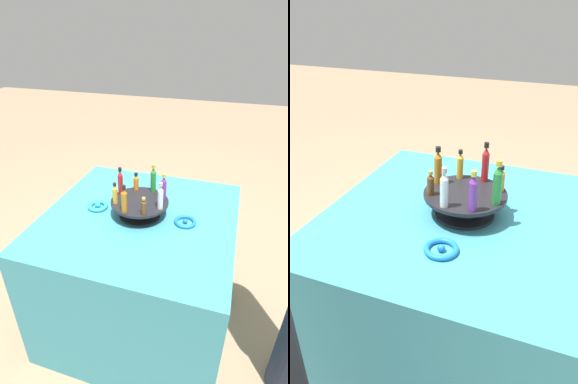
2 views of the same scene
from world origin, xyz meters
The scene contains 13 objects.
ground_plane centered at (0.00, 0.00, 0.00)m, with size 12.00×12.00×0.00m, color #997F60.
party_table centered at (0.00, 0.00, 0.37)m, with size 0.93×0.93×0.73m.
display_stand centered at (0.00, 0.00, 0.78)m, with size 0.28×0.28×0.08m.
bottle_red centered at (0.04, 0.11, 0.88)m, with size 0.03×0.03×0.14m.
bottle_gold centered at (-0.05, 0.10, 0.86)m, with size 0.02×0.02×0.11m.
bottle_amber centered at (-0.11, 0.04, 0.88)m, with size 0.03×0.03×0.13m.
bottle_brown centered at (-0.10, -0.05, 0.85)m, with size 0.02×0.02×0.08m.
bottle_clear centered at (-0.04, -0.11, 0.88)m, with size 0.03×0.03×0.13m.
bottle_purple centered at (0.05, -0.10, 0.88)m, with size 0.03×0.03×0.13m.
bottle_green centered at (0.11, -0.04, 0.88)m, with size 0.03×0.03×0.15m.
bottle_orange centered at (0.10, 0.05, 0.86)m, with size 0.03×0.03×0.09m.
ribbon_bow_teal centered at (0.00, 0.23, 0.74)m, with size 0.10×0.10×0.03m.
ribbon_bow_blue centered at (0.00, -0.23, 0.74)m, with size 0.10×0.10×0.02m.
Camera 1 is at (-1.17, -0.40, 1.56)m, focal length 28.00 mm.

